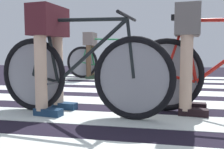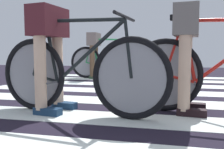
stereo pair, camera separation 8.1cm
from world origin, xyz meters
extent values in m
cube|color=black|center=(0.00, 0.00, 0.01)|extent=(18.00, 14.00, 0.02)
cube|color=silver|center=(0.10, -1.09, 0.02)|extent=(5.20, 0.44, 0.00)
cube|color=silver|center=(0.09, -0.32, 0.02)|extent=(5.20, 0.44, 0.00)
cube|color=silver|center=(0.09, 0.43, 0.02)|extent=(5.20, 0.44, 0.00)
cube|color=silver|center=(0.13, 1.20, 0.02)|extent=(5.20, 0.44, 0.00)
cube|color=silver|center=(0.14, 1.97, 0.02)|extent=(5.20, 0.44, 0.00)
cube|color=silver|center=(0.07, 2.71, 0.02)|extent=(5.20, 0.44, 0.00)
torus|color=black|center=(-1.00, -0.93, 0.38)|extent=(0.72, 0.16, 0.72)
torus|color=black|center=(0.00, -1.08, 0.38)|extent=(0.72, 0.16, 0.72)
cylinder|color=gray|center=(-1.00, -0.93, 0.38)|extent=(0.60, 0.10, 0.61)
cylinder|color=gray|center=(0.00, -1.08, 0.38)|extent=(0.60, 0.10, 0.61)
cylinder|color=black|center=(-0.45, -1.01, 0.89)|extent=(0.80, 0.15, 0.05)
cylinder|color=black|center=(-0.39, -1.02, 0.60)|extent=(0.70, 0.14, 0.59)
cylinder|color=black|center=(-0.79, -0.96, 0.61)|extent=(0.16, 0.06, 0.59)
cylinder|color=black|center=(-0.87, -0.95, 0.35)|extent=(0.29, 0.07, 0.09)
cylinder|color=black|center=(-0.93, -0.94, 0.64)|extent=(0.19, 0.05, 0.53)
cylinder|color=black|center=(-0.03, -1.07, 0.63)|extent=(0.09, 0.04, 0.50)
cube|color=black|center=(-0.85, -0.95, 0.93)|extent=(0.25, 0.12, 0.05)
cylinder|color=black|center=(-0.06, -1.07, 0.90)|extent=(0.10, 0.52, 0.03)
cylinder|color=#4C4C51|center=(-0.73, -0.97, 0.32)|extent=(0.07, 0.34, 0.02)
cylinder|color=beige|center=(-0.80, -0.82, 0.53)|extent=(0.11, 0.11, 0.92)
cylinder|color=beige|center=(-0.84, -1.09, 0.53)|extent=(0.11, 0.11, 0.92)
cube|color=#531F27|center=(-0.82, -0.96, 0.89)|extent=(0.28, 0.44, 0.28)
cube|color=navy|center=(-0.73, -0.83, 0.06)|extent=(0.27, 0.14, 0.07)
cube|color=navy|center=(-0.77, -1.11, 0.06)|extent=(0.27, 0.14, 0.07)
torus|color=black|center=(0.28, -0.69, 0.38)|extent=(0.72, 0.14, 0.72)
cylinder|color=gray|center=(0.28, -0.69, 0.38)|extent=(0.60, 0.08, 0.61)
cylinder|color=red|center=(0.50, -0.72, 0.61)|extent=(0.16, 0.05, 0.59)
cylinder|color=red|center=(0.42, -0.71, 0.35)|extent=(0.29, 0.06, 0.09)
cylinder|color=red|center=(0.36, -0.70, 0.64)|extent=(0.19, 0.05, 0.53)
cube|color=black|center=(0.44, -0.71, 0.93)|extent=(0.25, 0.12, 0.05)
cylinder|color=#4C4C51|center=(0.56, -0.72, 0.32)|extent=(0.06, 0.34, 0.02)
cylinder|color=beige|center=(0.49, -0.57, 0.53)|extent=(0.11, 0.11, 0.92)
cylinder|color=beige|center=(0.45, -0.85, 0.53)|extent=(0.11, 0.11, 0.92)
cube|color=slate|center=(0.47, -0.71, 0.89)|extent=(0.27, 0.43, 0.28)
cube|color=black|center=(0.56, -0.58, 0.06)|extent=(0.27, 0.13, 0.07)
cube|color=black|center=(0.52, -0.86, 0.06)|extent=(0.27, 0.13, 0.07)
torus|color=black|center=(-1.49, 2.15, 0.38)|extent=(0.72, 0.06, 0.72)
torus|color=black|center=(-0.47, 2.15, 0.38)|extent=(0.72, 0.06, 0.72)
cylinder|color=gray|center=(-1.49, 2.15, 0.38)|extent=(0.61, 0.01, 0.61)
cylinder|color=gray|center=(-0.47, 2.15, 0.38)|extent=(0.61, 0.01, 0.61)
cylinder|color=#288B4C|center=(-0.93, 2.15, 0.89)|extent=(0.80, 0.03, 0.05)
cylinder|color=#288B4C|center=(-0.87, 2.15, 0.60)|extent=(0.70, 0.03, 0.59)
cylinder|color=#288B4C|center=(-1.27, 2.15, 0.61)|extent=(0.15, 0.03, 0.59)
cylinder|color=#288B4C|center=(-1.35, 2.15, 0.35)|extent=(0.29, 0.03, 0.09)
cylinder|color=#288B4C|center=(-1.41, 2.15, 0.64)|extent=(0.18, 0.03, 0.53)
cylinder|color=#288B4C|center=(-0.50, 2.15, 0.63)|extent=(0.09, 0.03, 0.50)
cube|color=black|center=(-1.33, 2.15, 0.93)|extent=(0.24, 0.09, 0.05)
cylinder|color=black|center=(-0.53, 2.15, 0.90)|extent=(0.03, 0.52, 0.03)
cylinder|color=#4C4C51|center=(-1.21, 2.15, 0.32)|extent=(0.02, 0.34, 0.02)
cylinder|color=brown|center=(-1.30, 2.29, 0.53)|extent=(0.11, 0.11, 0.92)
cylinder|color=brown|center=(-1.30, 2.01, 0.53)|extent=(0.11, 0.11, 0.92)
cube|color=#6C5F5B|center=(-1.30, 2.15, 0.89)|extent=(0.22, 0.41, 0.28)
cube|color=#293C2A|center=(-1.23, 2.29, 0.06)|extent=(0.26, 0.10, 0.07)
cube|color=#293C2A|center=(-1.23, 2.01, 0.06)|extent=(0.26, 0.10, 0.07)
camera|label=1|loc=(0.21, -3.13, 0.59)|focal=39.08mm
camera|label=2|loc=(0.29, -3.13, 0.59)|focal=39.08mm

